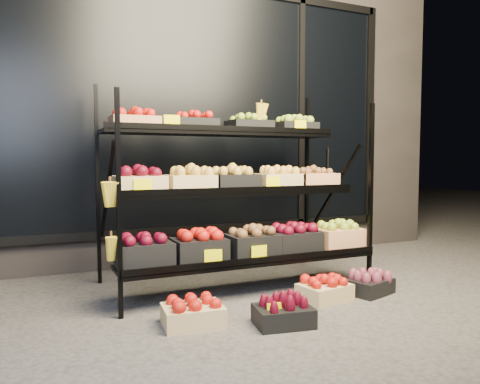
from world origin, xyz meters
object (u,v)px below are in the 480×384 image
floor_crate_midright (325,289)px  floor_crate_midleft (283,312)px  floor_crate_left (193,312)px  display_rack (236,191)px

floor_crate_midright → floor_crate_midleft: bearing=-157.6°
floor_crate_midleft → floor_crate_midright: floor_crate_midright is taller
floor_crate_left → floor_crate_midright: (1.06, 0.09, -0.00)m
floor_crate_left → floor_crate_midright: bearing=11.2°
display_rack → floor_crate_left: size_ratio=5.49×
display_rack → floor_crate_left: bearing=-130.3°
display_rack → floor_crate_midleft: size_ratio=5.58×
display_rack → floor_crate_midleft: bearing=-96.5°
display_rack → floor_crate_midright: size_ratio=5.52×
floor_crate_left → floor_crate_midleft: floor_crate_left is taller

